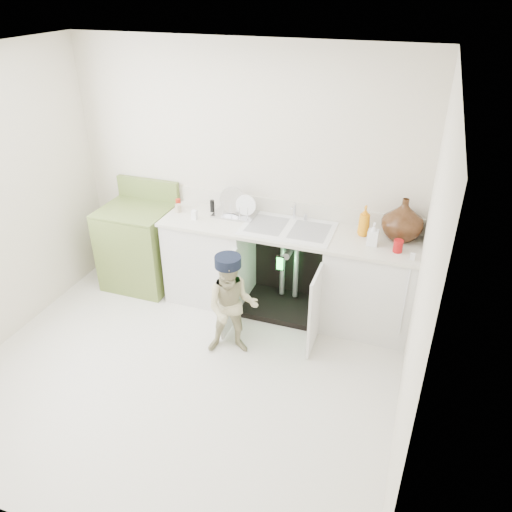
{
  "coord_description": "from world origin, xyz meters",
  "views": [
    {
      "loc": [
        1.64,
        -2.82,
        2.96
      ],
      "look_at": [
        0.41,
        0.7,
        0.85
      ],
      "focal_mm": 35.0,
      "sensor_mm": 36.0,
      "label": 1
    }
  ],
  "objects": [
    {
      "name": "repair_worker",
      "position": [
        0.29,
        0.42,
        0.48
      ],
      "size": [
        0.6,
        0.68,
        0.96
      ],
      "rotation": [
        0.0,
        0.0,
        0.31
      ],
      "color": "beige",
      "rests_on": "ground"
    },
    {
      "name": "ground",
      "position": [
        0.0,
        0.0,
        0.0
      ],
      "size": [
        3.5,
        3.5,
        0.0
      ],
      "primitive_type": "plane",
      "color": "beige",
      "rests_on": "ground"
    },
    {
      "name": "counter_run",
      "position": [
        0.6,
        1.21,
        0.49
      ],
      "size": [
        2.44,
        1.02,
        1.28
      ],
      "color": "white",
      "rests_on": "ground"
    },
    {
      "name": "avocado_stove",
      "position": [
        -1.06,
        1.18,
        0.45
      ],
      "size": [
        0.7,
        0.65,
        1.09
      ],
      "color": "olive",
      "rests_on": "ground"
    },
    {
      "name": "room_shell",
      "position": [
        0.0,
        0.0,
        1.25
      ],
      "size": [
        6.0,
        5.5,
        1.26
      ],
      "color": "beige",
      "rests_on": "ground"
    }
  ]
}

